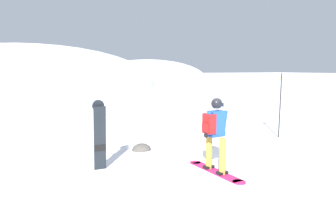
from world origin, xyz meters
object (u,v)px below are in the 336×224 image
Objects in this scene: snowboarder_main at (215,133)px; rock_dark at (142,150)px; piste_marker_near at (280,101)px; spare_snowboard at (100,135)px.

rock_dark is (-0.87, 2.51, -0.92)m from snowboarder_main.
piste_marker_near is (4.04, 2.13, 0.35)m from snowboarder_main.
snowboarder_main is at bearing -70.85° from rock_dark.
spare_snowboard is at bearing 151.94° from snowboarder_main.
piste_marker_near is 5.08m from rock_dark.
spare_snowboard is 6.45m from piste_marker_near.
piste_marker_near is (6.38, 0.88, 0.43)m from spare_snowboard.
snowboarder_main is 3.25× the size of rock_dark.
spare_snowboard is 2.11m from rock_dark.
snowboarder_main is 1.11× the size of spare_snowboard.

